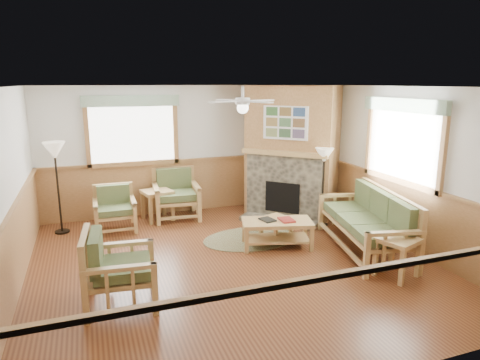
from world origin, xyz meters
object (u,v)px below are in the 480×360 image
object	(u,v)px
floor_lamp_right	(323,187)
end_table_sofa	(397,257)
footstool	(276,228)
armchair_back_right	(176,194)
sofa	(365,221)
coffee_table	(277,234)
floor_lamp_left	(58,188)
armchair_back_left	(115,209)
end_table_chairs	(157,205)
armchair_left	(120,268)

from	to	relation	value
floor_lamp_right	end_table_sofa	bearing A→B (deg)	-93.63
footstool	armchair_back_right	bearing A→B (deg)	127.88
sofa	floor_lamp_right	distance (m)	1.37
sofa	armchair_back_right	distance (m)	3.82
coffee_table	floor_lamp_left	xyz separation A→B (m)	(-3.50, 2.03, 0.63)
sofa	armchair_back_right	size ratio (longest dim) A/B	2.17
armchair_back_left	floor_lamp_left	distance (m)	1.08
end_table_sofa	footstool	world-z (taller)	end_table_sofa
end_table_sofa	floor_lamp_left	world-z (taller)	floor_lamp_left
end_table_sofa	footstool	xyz separation A→B (m)	(-1.02, 1.97, -0.09)
armchair_back_right	end_table_chairs	xyz separation A→B (m)	(-0.39, 0.00, -0.19)
end_table_chairs	end_table_sofa	bearing A→B (deg)	-53.33
coffee_table	end_table_sofa	xyz separation A→B (m)	(1.16, -1.63, 0.06)
sofa	coffee_table	xyz separation A→B (m)	(-1.32, 0.60, -0.27)
armchair_back_left	end_table_sofa	size ratio (longest dim) A/B	1.43
armchair_back_left	armchair_left	world-z (taller)	armchair_left
armchair_back_left	footstool	world-z (taller)	armchair_back_left
armchair_back_left	footstool	size ratio (longest dim) A/B	1.82
armchair_back_right	armchair_left	world-z (taller)	armchair_back_right
armchair_back_left	floor_lamp_right	xyz separation A→B (m)	(3.84, -1.08, 0.35)
sofa	end_table_sofa	world-z (taller)	sofa
end_table_chairs	armchair_back_left	bearing A→B (deg)	-157.15
end_table_chairs	footstool	size ratio (longest dim) A/B	1.35
sofa	footstool	xyz separation A→B (m)	(-1.18, 0.95, -0.30)
coffee_table	end_table_chairs	bearing A→B (deg)	143.25
armchair_back_left	armchair_left	distance (m)	2.90
sofa	armchair_back_left	size ratio (longest dim) A/B	2.59
end_table_sofa	footstool	distance (m)	2.22
coffee_table	armchair_back_right	bearing A→B (deg)	136.20
floor_lamp_left	floor_lamp_right	xyz separation A→B (m)	(4.81, -1.29, -0.09)
armchair_back_left	floor_lamp_left	size ratio (longest dim) A/B	0.49
coffee_table	floor_lamp_left	size ratio (longest dim) A/B	0.68
armchair_back_right	end_table_sofa	distance (m)	4.53
coffee_table	footstool	size ratio (longest dim) A/B	2.54
sofa	end_table_sofa	xyz separation A→B (m)	(-0.17, -1.02, -0.21)
end_table_sofa	floor_lamp_left	xyz separation A→B (m)	(-4.66, 3.66, 0.57)
sofa	armchair_back_left	distance (m)	4.56
end_table_sofa	coffee_table	bearing A→B (deg)	125.39
armchair_back_left	end_table_sofa	distance (m)	5.05
floor_lamp_left	sofa	bearing A→B (deg)	-28.63
sofa	footstool	bearing A→B (deg)	-116.25
armchair_left	end_table_sofa	world-z (taller)	armchair_left
sofa	footstool	size ratio (longest dim) A/B	4.73
armchair_back_left	end_table_chairs	distance (m)	0.94
armchair_left	footstool	size ratio (longest dim) A/B	2.11
armchair_back_left	floor_lamp_left	bearing A→B (deg)	168.30
sofa	floor_lamp_right	world-z (taller)	floor_lamp_right
end_table_sofa	end_table_chairs	bearing A→B (deg)	126.67
end_table_chairs	floor_lamp_right	bearing A→B (deg)	-25.80
armchair_back_right	footstool	bearing A→B (deg)	-47.77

